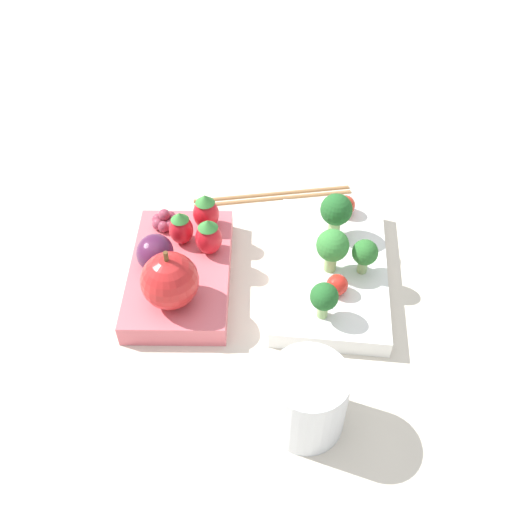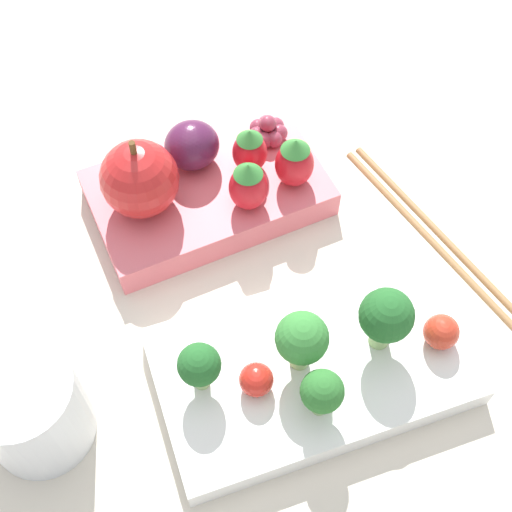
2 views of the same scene
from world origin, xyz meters
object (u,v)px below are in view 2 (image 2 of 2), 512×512
Objects in this scene: bento_box_fruit at (208,193)px; broccoli_floret_3 at (325,391)px; strawberry_2 at (295,162)px; grape_cluster at (268,131)px; bento_box_savoury at (312,366)px; apple at (140,179)px; broccoli_floret_1 at (304,339)px; plum at (192,145)px; strawberry_0 at (250,150)px; broccoli_floret_0 at (386,317)px; broccoli_floret_2 at (199,366)px; cherry_tomato_1 at (256,380)px; drinking_cup at (31,410)px; cherry_tomato_0 at (441,332)px; chopsticks_pair at (434,234)px; strawberry_1 at (248,185)px.

broccoli_floret_3 reaches higher than bento_box_fruit.
broccoli_floret_3 is at bearing 94.41° from bento_box_fruit.
grape_cluster is (0.00, -0.05, -0.01)m from strawberry_2.
apple is at bearing -65.88° from bento_box_savoury.
strawberry_2 is 0.05m from grape_cluster.
broccoli_floret_1 is 1.24× the size of plum.
strawberry_0 is at bearing -175.93° from apple.
broccoli_floret_2 is (0.13, -0.01, -0.01)m from broccoli_floret_0.
broccoli_floret_0 is 1.32× the size of strawberry_0.
cherry_tomato_1 is 0.19m from strawberry_0.
broccoli_floret_0 is 0.13m from broccoli_floret_2.
drinking_cup is (0.23, 0.13, -0.01)m from strawberry_2.
strawberry_2 is at bearing -74.73° from cherry_tomato_0.
broccoli_floret_1 reaches higher than strawberry_2.
strawberry_0 is at bearing -174.40° from bento_box_fruit.
drinking_cup is (0.19, -0.02, 0.03)m from bento_box_savoury.
broccoli_floret_1 reaches higher than broccoli_floret_2.
strawberry_0 is (0.07, -0.19, 0.01)m from cherry_tomato_0.
strawberry_0 is 0.16m from chopsticks_pair.
strawberry_1 is (0.01, 0.03, 0.00)m from strawberry_0.
apple reaches higher than broccoli_floret_1.
drinking_cup is at bearing 9.45° from chopsticks_pair.
strawberry_0 is at bearing -96.11° from broccoli_floret_3.
cherry_tomato_0 is (-0.09, 0.02, 0.02)m from bento_box_savoury.
strawberry_1 is (-0.01, -0.14, -0.01)m from broccoli_floret_1.
strawberry_1 reaches higher than bento_box_fruit.
strawberry_0 reaches higher than plum.
plum is (0.07, -0.20, -0.01)m from broccoli_floret_0.
grape_cluster is (-0.04, -0.06, -0.01)m from strawberry_1.
broccoli_floret_1 is 1.25× the size of broccoli_floret_3.
strawberry_2 reaches higher than plum.
apple is (0.07, -0.17, 0.05)m from bento_box_savoury.
cherry_tomato_1 is 0.50× the size of strawberry_1.
strawberry_0 is (-0.04, -0.00, 0.03)m from bento_box_fruit.
bento_box_savoury is 8.71× the size of cherry_tomato_0.
strawberry_0 is at bearing 45.39° from grape_cluster.
cherry_tomato_1 is (0.04, 0.00, 0.02)m from bento_box_savoury.
plum is at bearing -69.13° from broccoli_floret_0.
bento_box_fruit is 4.10× the size of strawberry_2.
broccoli_floret_1 reaches higher than plum.
bento_box_savoury is 0.09m from broccoli_floret_2.
strawberry_2 reaches higher than broccoli_floret_2.
strawberry_2 is (0.04, -0.16, 0.01)m from cherry_tomato_0.
strawberry_1 is 0.04m from strawberry_2.
broccoli_floret_1 is at bearing -15.56° from bento_box_savoury.
strawberry_0 is at bearing -40.80° from strawberry_2.
grape_cluster reaches higher than chopsticks_pair.
cherry_tomato_0 is (-0.16, 0.03, -0.02)m from broccoli_floret_2.
broccoli_floret_2 is 1.90× the size of cherry_tomato_1.
broccoli_floret_0 reaches higher than bento_box_savoury.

